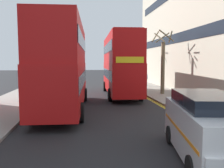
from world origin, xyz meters
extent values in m
cube|color=gray|center=(6.50, 16.00, 0.07)|extent=(4.00, 80.00, 0.14)
cube|color=gray|center=(-6.50, 16.00, 0.07)|extent=(4.00, 80.00, 0.14)
cube|color=yellow|center=(4.40, 14.00, 0.00)|extent=(0.10, 56.00, 0.01)
cube|color=yellow|center=(4.24, 14.00, 0.00)|extent=(0.10, 56.00, 0.01)
cube|color=red|center=(-2.49, 12.37, 1.74)|extent=(2.98, 10.90, 2.60)
cube|color=red|center=(-2.49, 12.37, 4.29)|extent=(2.92, 10.68, 2.50)
cube|color=black|center=(-2.49, 12.37, 2.04)|extent=(2.99, 10.47, 0.84)
cube|color=black|center=(-2.49, 12.37, 4.39)|extent=(2.97, 10.25, 0.80)
cube|color=yellow|center=(-2.25, 17.74, 3.29)|extent=(2.00, 0.15, 0.44)
cube|color=maroon|center=(-2.49, 12.37, 5.59)|extent=(2.68, 9.81, 0.10)
cylinder|color=black|center=(-3.59, 15.77, 0.52)|extent=(0.35, 1.05, 1.04)
cylinder|color=black|center=(-1.09, 15.66, 0.52)|extent=(0.35, 1.05, 1.04)
cylinder|color=black|center=(-3.89, 9.08, 0.52)|extent=(0.35, 1.05, 1.04)
cylinder|color=black|center=(-1.39, 8.97, 0.52)|extent=(0.35, 1.05, 1.04)
cube|color=#B20F0F|center=(2.26, 18.65, 1.74)|extent=(2.88, 10.88, 2.60)
cube|color=#B20F0F|center=(2.26, 18.65, 4.29)|extent=(2.82, 10.66, 2.50)
cube|color=black|center=(2.26, 18.65, 2.04)|extent=(2.89, 10.45, 0.84)
cube|color=black|center=(2.26, 18.65, 4.39)|extent=(2.88, 10.23, 0.80)
cube|color=yellow|center=(2.07, 13.27, 3.29)|extent=(2.00, 0.13, 0.44)
cube|color=maroon|center=(2.26, 18.65, 5.59)|extent=(2.59, 9.79, 0.10)
cylinder|color=black|center=(3.39, 15.26, 0.52)|extent=(0.34, 1.05, 1.04)
cylinder|color=black|center=(0.89, 15.35, 0.52)|extent=(0.34, 1.05, 1.04)
cylinder|color=black|center=(3.62, 21.95, 0.52)|extent=(0.34, 1.05, 1.04)
cylinder|color=black|center=(1.13, 22.04, 0.52)|extent=(0.34, 1.05, 1.04)
cube|color=silver|center=(2.68, 3.70, 0.94)|extent=(2.69, 4.96, 1.50)
cube|color=black|center=(2.71, 3.85, 1.74)|extent=(2.21, 3.31, 0.76)
cube|color=orange|center=(2.68, 3.70, 0.99)|extent=(2.64, 4.59, 0.10)
cylinder|color=black|center=(1.54, 2.43, 0.34)|extent=(0.33, 0.71, 0.68)
cylinder|color=black|center=(3.83, 4.98, 0.34)|extent=(0.33, 0.71, 0.68)
cylinder|color=black|center=(2.05, 5.30, 0.34)|extent=(0.33, 0.71, 0.68)
cylinder|color=#2D2D38|center=(6.67, 25.50, 0.56)|extent=(0.22, 0.22, 0.85)
cube|color=silver|center=(6.67, 25.50, 1.27)|extent=(0.34, 0.22, 0.56)
sphere|color=tan|center=(6.67, 25.50, 1.66)|extent=(0.20, 0.20, 0.20)
cylinder|color=#6B6047|center=(5.54, 37.03, 2.46)|extent=(0.32, 0.32, 4.63)
cylinder|color=#6B6047|center=(6.02, 37.16, 5.12)|extent=(0.38, 1.05, 0.79)
cylinder|color=#6B6047|center=(5.50, 37.49, 5.09)|extent=(0.98, 0.19, 0.73)
cylinder|color=#6B6047|center=(4.79, 36.83, 5.31)|extent=(0.53, 1.56, 1.16)
cylinder|color=#6B6047|center=(5.54, 36.61, 5.07)|extent=(0.90, 0.13, 0.68)
cylinder|color=#6B6047|center=(6.26, 18.29, 2.57)|extent=(0.37, 0.37, 4.86)
cylinder|color=#6B6047|center=(6.90, 18.18, 5.46)|extent=(0.34, 1.35, 0.99)
cylinder|color=#6B6047|center=(6.38, 18.94, 5.46)|extent=(1.37, 0.37, 1.01)
cylinder|color=#6B6047|center=(5.65, 18.79, 5.55)|extent=(1.11, 1.32, 1.18)
cylinder|color=#6B6047|center=(5.77, 18.00, 5.40)|extent=(0.72, 1.08, 0.88)
cylinder|color=#6B6047|center=(6.29, 17.57, 5.51)|extent=(1.50, 0.19, 1.10)
cylinder|color=#6B6047|center=(5.24, 26.31, 3.06)|extent=(0.28, 0.28, 5.83)
cylinder|color=#6B6047|center=(5.69, 26.29, 6.29)|extent=(0.17, 0.96, 0.72)
cylinder|color=#6B6047|center=(5.32, 26.99, 6.45)|extent=(1.41, 0.29, 1.04)
cylinder|color=#6B6047|center=(4.70, 26.43, 6.36)|extent=(0.37, 1.15, 0.85)
cylinder|color=#6B6047|center=(5.23, 25.54, 6.51)|extent=(1.60, 0.14, 1.17)
cube|color=#B2A893|center=(13.50, 20.86, 7.38)|extent=(10.00, 28.00, 14.76)
cube|color=black|center=(8.48, 20.86, 5.61)|extent=(0.04, 24.64, 1.00)
camera|label=1|loc=(-1.32, -3.30, 3.14)|focal=38.05mm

